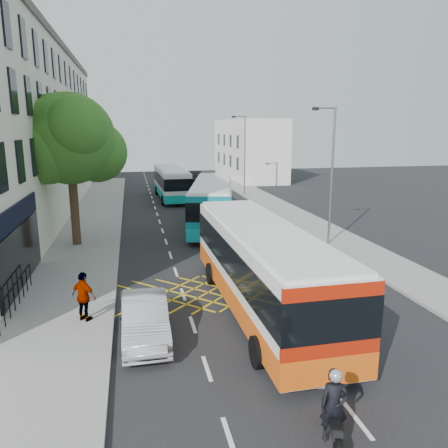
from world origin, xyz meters
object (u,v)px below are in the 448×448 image
lamp_near (330,169)px  distant_car_grey (165,180)px  street_tree (69,140)px  parked_car_blue (143,317)px  lamp_far (244,151)px  bus_mid (212,203)px  pedestrian_far (84,297)px  bus_far (171,182)px  distant_car_dark (194,176)px  red_hatchback (247,214)px  motorbike (334,410)px  bus_near (262,267)px  parked_car_silver (145,319)px

lamp_near → distant_car_grey: bearing=103.7°
street_tree → distant_car_grey: size_ratio=1.87×
street_tree → parked_car_blue: bearing=-74.0°
lamp_far → bus_mid: 14.96m
parked_car_blue → street_tree: bearing=105.1°
lamp_far → parked_car_blue: (-11.15, -29.42, -3.96)m
distant_car_grey → pedestrian_far: pedestrian_far is taller
bus_far → lamp_near: bearing=-71.0°
bus_far → distant_car_dark: size_ratio=2.58×
red_hatchback → distant_car_grey: bearing=-80.6°
street_tree → bus_mid: (8.92, 3.54, -4.57)m
lamp_near → red_hatchback: 9.27m
bus_far → pedestrian_far: 28.63m
motorbike → pedestrian_far: size_ratio=1.13×
bus_near → red_hatchback: size_ratio=3.06×
bus_far → motorbike: (0.29, -35.61, -0.73)m
parked_car_silver → red_hatchback: size_ratio=1.09×
parked_car_silver → pedestrian_far: pedestrian_far is taller
lamp_near → bus_near: 10.93m
lamp_far → parked_car_blue: lamp_far is taller
street_tree → motorbike: bearing=-68.0°
bus_near → distant_car_grey: 38.17m
distant_car_grey → pedestrian_far: size_ratio=2.58×
bus_mid → pedestrian_far: size_ratio=6.53×
parked_car_silver → distant_car_grey: 39.76m
parked_car_blue → distant_car_dark: bearing=78.7°
distant_car_grey → street_tree: bearing=-101.2°
street_tree → lamp_near: size_ratio=1.10×
parked_car_silver → motorbike: bearing=-57.0°
motorbike → red_hatchback: bearing=94.9°
distant_car_dark → bus_mid: bearing=76.8°
street_tree → distant_car_grey: 28.51m
bus_far → parked_car_blue: size_ratio=2.85×
lamp_far → distant_car_grey: (-7.31, 9.91, -3.96)m
red_hatchback → bus_mid: bearing=22.5°
street_tree → parked_car_blue: size_ratio=2.29×
parked_car_silver → lamp_near: bearing=41.0°
lamp_near → red_hatchback: (-2.91, 7.81, -4.05)m
red_hatchback → lamp_far: bearing=-105.3°
street_tree → motorbike: street_tree is taller
bus_mid → parked_car_silver: (-5.31, -16.17, -1.02)m
bus_near → bus_far: bus_near is taller
lamp_near → lamp_far: same height
bus_near → pedestrian_far: size_ratio=6.57×
street_tree → red_hatchback: street_tree is taller
distant_car_dark → bus_near: bearing=77.6°
motorbike → distant_car_grey: motorbike is taller
lamp_far → bus_mid: size_ratio=0.67×
street_tree → motorbike: size_ratio=4.27×
parked_car_silver → street_tree: bearing=105.9°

